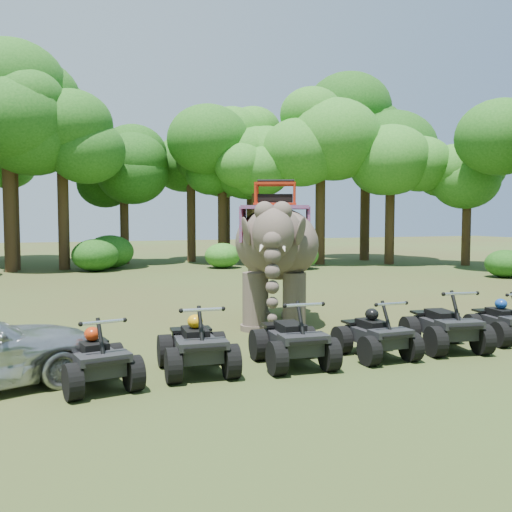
% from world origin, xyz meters
% --- Properties ---
extents(ground, '(110.00, 110.00, 0.00)m').
position_xyz_m(ground, '(0.00, 0.00, 0.00)').
color(ground, '#47381E').
rests_on(ground, ground).
extents(elephant, '(3.69, 4.96, 3.82)m').
position_xyz_m(elephant, '(1.00, 2.39, 1.91)').
color(elephant, '#50453A').
rests_on(elephant, ground).
extents(atv_0, '(1.46, 1.82, 1.22)m').
position_xyz_m(atv_0, '(-3.99, -1.74, 0.61)').
color(atv_0, black).
rests_on(atv_0, ground).
extents(atv_1, '(1.40, 1.83, 1.28)m').
position_xyz_m(atv_1, '(-2.18, -1.49, 0.64)').
color(atv_1, black).
rests_on(atv_1, ground).
extents(atv_2, '(1.39, 1.83, 1.29)m').
position_xyz_m(atv_2, '(-0.34, -1.66, 0.65)').
color(atv_2, black).
rests_on(atv_2, ground).
extents(atv_3, '(1.20, 1.64, 1.20)m').
position_xyz_m(atv_3, '(1.48, -1.69, 0.60)').
color(atv_3, black).
rests_on(atv_3, ground).
extents(atv_4, '(1.58, 1.97, 1.32)m').
position_xyz_m(atv_4, '(3.24, -1.62, 0.66)').
color(atv_4, black).
rests_on(atv_4, ground).
extents(atv_5, '(1.37, 1.74, 1.18)m').
position_xyz_m(atv_5, '(5.04, -1.47, 0.59)').
color(atv_5, black).
rests_on(atv_5, ground).
extents(tree_0, '(5.09, 5.09, 7.27)m').
position_xyz_m(tree_0, '(0.00, 23.39, 3.63)').
color(tree_0, '#195114').
rests_on(tree_0, ground).
extents(tree_1, '(5.61, 5.61, 8.02)m').
position_xyz_m(tree_1, '(4.13, 23.41, 4.01)').
color(tree_1, '#195114').
rests_on(tree_1, ground).
extents(tree_2, '(5.48, 5.48, 7.82)m').
position_xyz_m(tree_2, '(6.84, 19.09, 3.91)').
color(tree_2, '#195114').
rests_on(tree_2, ground).
extents(tree_3, '(6.57, 6.57, 9.39)m').
position_xyz_m(tree_3, '(10.73, 18.69, 4.70)').
color(tree_3, '#195114').
rests_on(tree_3, ground).
extents(tree_4, '(6.07, 6.07, 8.68)m').
position_xyz_m(tree_4, '(14.69, 17.41, 4.34)').
color(tree_4, '#195114').
rests_on(tree_4, ground).
extents(tree_5, '(4.84, 4.84, 6.91)m').
position_xyz_m(tree_5, '(18.30, 15.03, 3.45)').
color(tree_5, '#195114').
rests_on(tree_5, ground).
extents(tree_32, '(6.44, 6.44, 9.20)m').
position_xyz_m(tree_32, '(-3.58, 20.55, 4.60)').
color(tree_32, '#195114').
rests_on(tree_32, ground).
extents(tree_33, '(7.35, 7.35, 10.50)m').
position_xyz_m(tree_33, '(14.93, 20.56, 5.25)').
color(tree_33, '#195114').
rests_on(tree_33, ground).
extents(tree_35, '(7.11, 7.11, 10.15)m').
position_xyz_m(tree_35, '(-6.19, 20.14, 5.08)').
color(tree_35, '#195114').
rests_on(tree_35, ground).
extents(tree_36, '(7.11, 7.11, 10.16)m').
position_xyz_m(tree_36, '(-6.06, 21.18, 5.08)').
color(tree_36, '#195114').
rests_on(tree_36, ground).
extents(tree_37, '(5.90, 5.90, 8.43)m').
position_xyz_m(tree_37, '(7.19, 25.82, 4.22)').
color(tree_37, '#195114').
rests_on(tree_37, ground).
extents(tree_38, '(5.59, 5.59, 7.98)m').
position_xyz_m(tree_38, '(5.62, 21.69, 3.99)').
color(tree_38, '#195114').
rests_on(tree_38, ground).
extents(tree_39, '(6.27, 6.27, 8.96)m').
position_xyz_m(tree_39, '(7.86, 22.71, 4.48)').
color(tree_39, '#195114').
rests_on(tree_39, ground).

